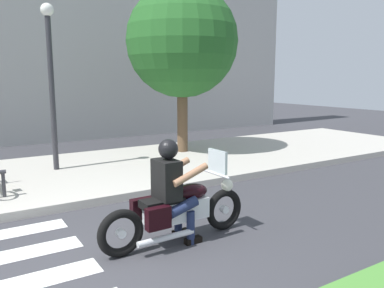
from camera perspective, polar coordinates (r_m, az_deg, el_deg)
name	(u,v)px	position (r m, az deg, el deg)	size (l,w,h in m)	color
ground_plane	(73,271)	(4.93, -17.02, -17.32)	(48.00, 48.00, 0.00)	#38383D
sidewalk	(16,182)	(8.91, -24.25, -5.05)	(24.00, 4.40, 0.15)	#B7B2A8
motorcycle	(177,210)	(5.32, -2.14, -9.58)	(2.23, 0.62, 1.20)	black
rider	(172,184)	(5.18, -2.93, -5.91)	(0.63, 0.54, 1.43)	black
street_lamp	(51,72)	(9.20, -19.92, 9.83)	(0.28, 0.28, 3.77)	#2D2D33
tree_near_rack	(182,42)	(10.93, -1.45, 14.69)	(3.04, 3.04, 4.70)	brown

